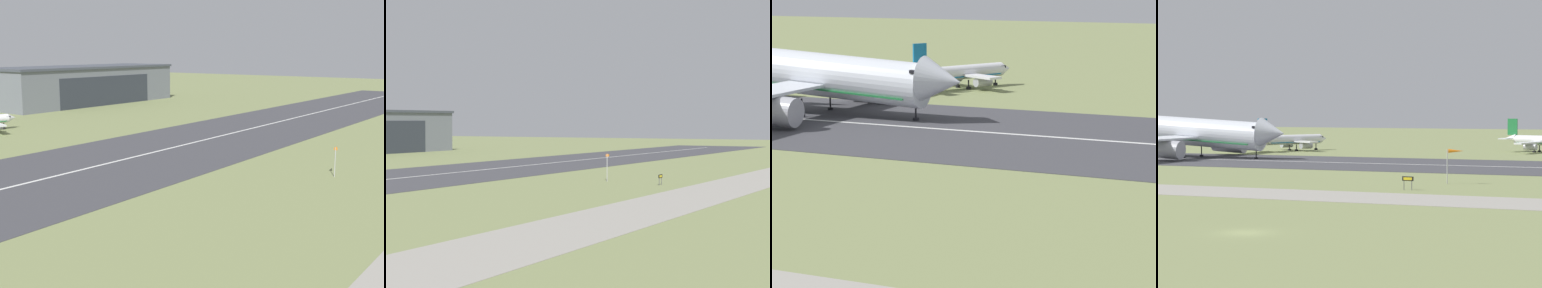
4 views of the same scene
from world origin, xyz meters
TOP-DOWN VIEW (x-y plane):
  - airplane_landing at (-68.93, 102.46)m, footprint 48.49×55.84m
  - airplane_parked_west at (-60.51, 138.24)m, footprint 17.90×22.43m

SIDE VIEW (x-z plane):
  - airplane_parked_west at x=-60.51m, z-range -1.40..7.02m
  - airplane_landing at x=-68.93m, z-range -4.18..15.31m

